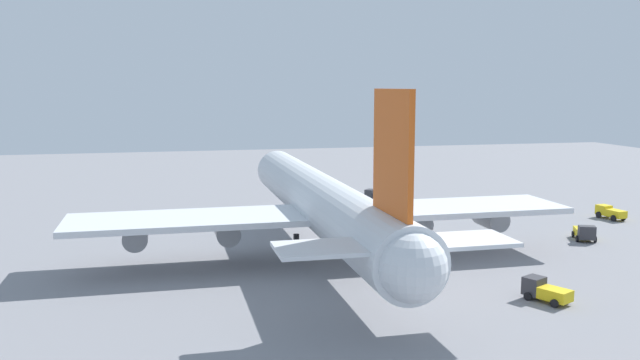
% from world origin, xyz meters
% --- Properties ---
extents(ground_plane, '(279.02, 279.02, 0.00)m').
position_xyz_m(ground_plane, '(0.00, 0.00, 0.00)').
color(ground_plane, gray).
extents(cargo_airplane, '(69.75, 60.64, 20.78)m').
position_xyz_m(cargo_airplane, '(-0.25, 0.00, 6.56)').
color(cargo_airplane, silver).
rests_on(cargo_airplane, ground_plane).
extents(catering_truck, '(4.08, 4.15, 2.29)m').
position_xyz_m(catering_truck, '(33.81, -18.42, 1.18)').
color(catering_truck, '#333338').
rests_on(catering_truck, ground_plane).
extents(maintenance_van, '(5.01, 3.82, 2.20)m').
position_xyz_m(maintenance_van, '(-23.75, -17.09, 1.08)').
color(maintenance_van, '#333338').
rests_on(maintenance_van, ground_plane).
extents(fuel_truck, '(5.16, 2.88, 2.03)m').
position_xyz_m(fuel_truck, '(10.52, -50.01, 1.10)').
color(fuel_truck, yellow).
rests_on(fuel_truck, ground_plane).
extents(pushback_tractor, '(5.08, 3.86, 2.26)m').
position_xyz_m(pushback_tractor, '(-1.59, -36.98, 1.08)').
color(pushback_tractor, '#333338').
rests_on(pushback_tractor, ground_plane).
extents(safety_cone_nose, '(0.56, 0.56, 0.80)m').
position_xyz_m(safety_cone_nose, '(31.39, -3.19, 0.40)').
color(safety_cone_nose, orange).
rests_on(safety_cone_nose, ground_plane).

